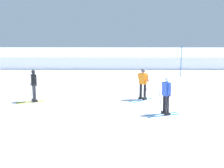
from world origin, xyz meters
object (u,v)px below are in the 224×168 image
skier_orange (143,82)px  skier_black (34,85)px  trail_marker_pole (181,61)px  skier_blue (166,95)px

skier_orange → skier_black: 5.84m
skier_orange → trail_marker_pole: bearing=65.1°
skier_blue → skier_black: same height
skier_black → trail_marker_pole: 13.17m
skier_blue → skier_orange: bearing=103.7°
skier_orange → skier_black: (-5.81, -0.58, -0.04)m
skier_blue → skier_black: 6.98m
skier_blue → skier_orange: same height
skier_blue → skier_orange: size_ratio=1.00×
skier_black → trail_marker_pole: bearing=42.6°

